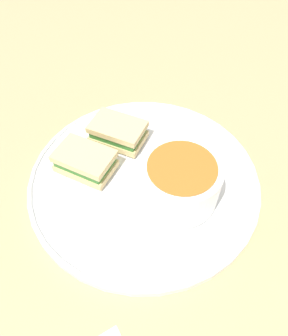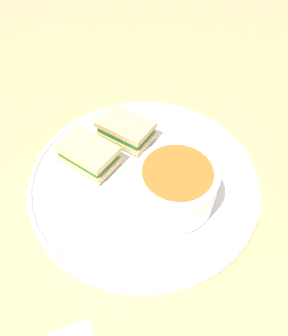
{
  "view_description": "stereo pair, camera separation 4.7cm",
  "coord_description": "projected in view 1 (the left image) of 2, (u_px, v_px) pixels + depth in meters",
  "views": [
    {
      "loc": [
        0.14,
        0.26,
        0.4
      ],
      "look_at": [
        0.0,
        0.0,
        0.03
      ],
      "focal_mm": 35.0,
      "sensor_mm": 36.0,
      "label": 1
    },
    {
      "loc": [
        0.1,
        0.28,
        0.4
      ],
      "look_at": [
        0.0,
        0.0,
        0.03
      ],
      "focal_mm": 35.0,
      "sensor_mm": 36.0,
      "label": 2
    }
  ],
  "objects": [
    {
      "name": "ground_plane",
      "position": [
        144.0,
        182.0,
        0.49
      ],
      "size": [
        2.4,
        2.4,
        0.0
      ],
      "primitive_type": "plane",
      "color": "tan"
    },
    {
      "name": "plate",
      "position": [
        144.0,
        179.0,
        0.49
      ],
      "size": [
        0.34,
        0.34,
        0.02
      ],
      "color": "white",
      "rests_on": "ground_plane"
    },
    {
      "name": "soup_bowl",
      "position": [
        180.0,
        182.0,
        0.43
      ],
      "size": [
        0.11,
        0.11,
        0.06
      ],
      "color": "white",
      "rests_on": "plate"
    },
    {
      "name": "spoon",
      "position": [
        178.0,
        143.0,
        0.52
      ],
      "size": [
        0.03,
        0.12,
        0.01
      ],
      "rotation": [
        0.0,
        0.0,
        11.13
      ],
      "color": "silver",
      "rests_on": "plate"
    },
    {
      "name": "sandwich_half_near",
      "position": [
        116.0,
        132.0,
        0.52
      ],
      "size": [
        0.09,
        0.1,
        0.03
      ],
      "rotation": [
        0.0,
        0.0,
        5.36
      ],
      "color": "#DBBC7F",
      "rests_on": "plate"
    },
    {
      "name": "sandwich_half_far",
      "position": [
        85.0,
        161.0,
        0.48
      ],
      "size": [
        0.09,
        0.1,
        0.03
      ],
      "rotation": [
        0.0,
        0.0,
        5.32
      ],
      "color": "#DBBC7F",
      "rests_on": "plate"
    }
  ]
}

